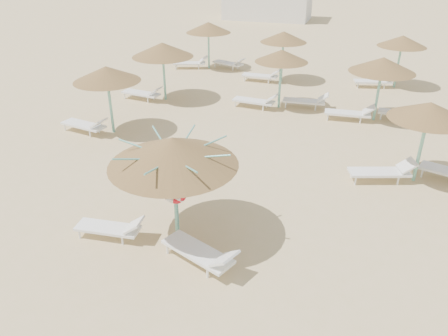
% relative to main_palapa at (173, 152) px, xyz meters
% --- Properties ---
extents(ground, '(120.00, 120.00, 0.00)m').
position_rel_main_palapa_xyz_m(ground, '(0.32, -0.07, -2.45)').
color(ground, tan).
rests_on(ground, ground).
extents(main_palapa, '(3.15, 3.15, 2.82)m').
position_rel_main_palapa_xyz_m(main_palapa, '(0.00, 0.00, 0.00)').
color(main_palapa, '#6AB8A6').
rests_on(main_palapa, ground).
extents(lounger_main_a, '(1.85, 0.71, 0.65)m').
position_rel_main_palapa_xyz_m(lounger_main_a, '(-1.58, -0.58, -2.14)').
color(lounger_main_a, white).
rests_on(lounger_main_a, ground).
extents(lounger_main_b, '(2.10, 1.33, 0.74)m').
position_rel_main_palapa_xyz_m(lounger_main_b, '(1.00, -0.87, -2.10)').
color(lounger_main_b, white).
rests_on(lounger_main_b, ground).
extents(palapa_field, '(19.80, 14.46, 2.72)m').
position_rel_main_palapa_xyz_m(palapa_field, '(1.14, 10.06, -0.17)').
color(palapa_field, '#6AB8A6').
rests_on(palapa_field, ground).
extents(service_hut, '(8.40, 4.40, 3.25)m').
position_rel_main_palapa_xyz_m(service_hut, '(-5.68, 34.93, -0.81)').
color(service_hut, silver).
rests_on(service_hut, ground).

